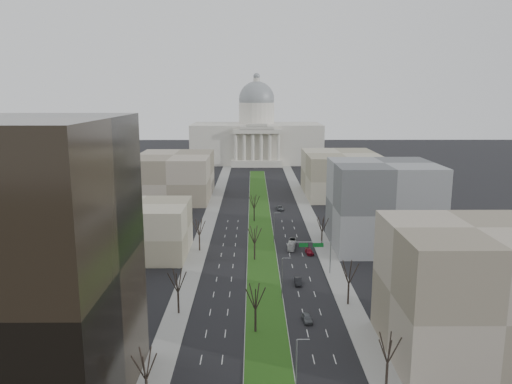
{
  "coord_description": "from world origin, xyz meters",
  "views": [
    {
      "loc": [
        -2.46,
        -44.38,
        43.03
      ],
      "look_at": [
        -1.43,
        111.31,
        11.97
      ],
      "focal_mm": 35.0,
      "sensor_mm": 36.0,
      "label": 1
    }
  ],
  "objects_px": {
    "car_red": "(309,252)",
    "car_grey_far": "(280,208)",
    "car_grey_near": "(307,318)",
    "car_black": "(298,281)",
    "box_van": "(292,244)"
  },
  "relations": [
    {
      "from": "car_grey_near",
      "to": "box_van",
      "type": "relative_size",
      "value": 0.51
    },
    {
      "from": "car_grey_near",
      "to": "car_black",
      "type": "bearing_deg",
      "value": 85.18
    },
    {
      "from": "car_black",
      "to": "car_red",
      "type": "relative_size",
      "value": 0.98
    },
    {
      "from": "car_red",
      "to": "car_black",
      "type": "bearing_deg",
      "value": -108.85
    },
    {
      "from": "car_grey_near",
      "to": "car_black",
      "type": "relative_size",
      "value": 0.93
    },
    {
      "from": "car_grey_near",
      "to": "car_black",
      "type": "xyz_separation_m",
      "value": [
        -0.03,
        18.85,
        0.03
      ]
    },
    {
      "from": "car_grey_near",
      "to": "car_black",
      "type": "distance_m",
      "value": 18.85
    },
    {
      "from": "box_van",
      "to": "car_red",
      "type": "bearing_deg",
      "value": -40.53
    },
    {
      "from": "car_grey_near",
      "to": "car_grey_far",
      "type": "distance_m",
      "value": 92.72
    },
    {
      "from": "car_black",
      "to": "box_van",
      "type": "height_order",
      "value": "box_van"
    },
    {
      "from": "car_red",
      "to": "car_grey_far",
      "type": "relative_size",
      "value": 0.87
    },
    {
      "from": "car_grey_near",
      "to": "box_van",
      "type": "distance_m",
      "value": 45.82
    },
    {
      "from": "car_red",
      "to": "car_grey_far",
      "type": "xyz_separation_m",
      "value": [
        -5.14,
        51.94,
        0.07
      ]
    },
    {
      "from": "car_grey_near",
      "to": "car_red",
      "type": "height_order",
      "value": "car_grey_near"
    },
    {
      "from": "car_grey_far",
      "to": "box_van",
      "type": "xyz_separation_m",
      "value": [
        0.77,
        -46.91,
        0.39
      ]
    }
  ]
}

